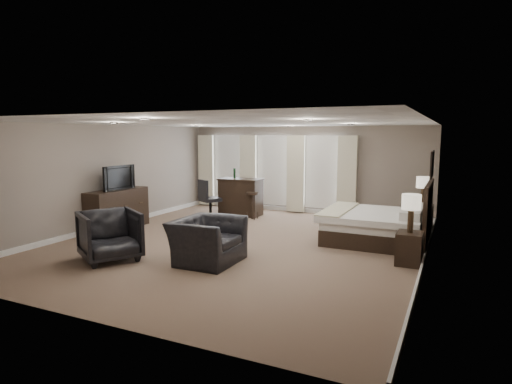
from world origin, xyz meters
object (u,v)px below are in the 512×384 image
at_px(tv, 116,187).
at_px(desk_chair, 210,198).
at_px(nightstand_near, 409,248).
at_px(nightstand_far, 422,218).
at_px(dresser, 117,209).
at_px(bed, 374,211).
at_px(armchair_far, 110,233).
at_px(bar_counter, 241,197).
at_px(lamp_far, 423,191).
at_px(armchair_near, 207,233).
at_px(lamp_near, 411,214).
at_px(bar_stool_right, 252,206).
at_px(bar_stool_left, 237,198).

bearing_deg(tv, desk_chair, -30.00).
distance_m(nightstand_near, nightstand_far, 2.90).
bearing_deg(dresser, bed, 13.59).
bearing_deg(armchair_far, tv, 71.38).
bearing_deg(nightstand_near, bed, 121.54).
bearing_deg(desk_chair, tv, 89.10).
distance_m(armchair_far, bar_counter, 5.11).
height_order(lamp_far, desk_chair, lamp_far).
height_order(dresser, armchair_far, armchair_far).
distance_m(tv, bar_counter, 3.59).
xyz_separation_m(bed, nightstand_near, (0.89, -1.45, -0.39)).
relative_size(nightstand_far, armchair_near, 0.53).
bearing_deg(lamp_far, tv, -157.21).
relative_size(lamp_far, armchair_far, 0.66).
distance_m(lamp_near, tv, 6.92).
xyz_separation_m(nightstand_near, armchair_far, (-5.13, -2.13, 0.22)).
xyz_separation_m(bed, lamp_near, (0.89, -1.45, 0.26)).
xyz_separation_m(dresser, desk_chair, (1.32, 2.28, 0.05)).
xyz_separation_m(lamp_far, desk_chair, (-5.60, -0.62, -0.46)).
height_order(bed, nightstand_near, bed).
xyz_separation_m(dresser, tv, (0.00, -0.00, 0.57)).
bearing_deg(bar_stool_right, armchair_far, -98.57).
bearing_deg(nightstand_near, nightstand_far, 90.00).
distance_m(bed, bar_stool_right, 3.72).
distance_m(lamp_near, lamp_far, 2.90).
bearing_deg(tv, bed, -76.41).
xyz_separation_m(nightstand_near, desk_chair, (-5.60, 2.28, 0.25)).
bearing_deg(dresser, bar_stool_right, 45.91).
height_order(armchair_near, bar_stool_right, armchair_near).
bearing_deg(bar_stool_right, dresser, -134.09).
bearing_deg(nightstand_near, lamp_near, 0.00).
height_order(bar_stool_right, desk_chair, desk_chair).
height_order(nightstand_near, lamp_near, lamp_near).
xyz_separation_m(lamp_far, tv, (-6.92, -2.91, 0.06)).
distance_m(nightstand_near, desk_chair, 6.05).
height_order(nightstand_far, bar_counter, bar_counter).
distance_m(lamp_near, dresser, 6.93).
xyz_separation_m(nightstand_near, armchair_near, (-3.41, -1.45, 0.25)).
relative_size(armchair_near, armchair_far, 1.21).
xyz_separation_m(nightstand_near, nightstand_far, (0.00, 2.90, 0.04)).
bearing_deg(bar_counter, bed, -20.45).
height_order(nightstand_far, desk_chair, desk_chair).
relative_size(lamp_near, bar_stool_right, 0.93).
bearing_deg(dresser, desk_chair, 60.00).
relative_size(lamp_far, bar_stool_left, 0.88).
distance_m(nightstand_far, lamp_far, 0.68).
distance_m(lamp_near, armchair_far, 5.57).
relative_size(nightstand_far, desk_chair, 0.60).
height_order(armchair_far, desk_chair, desk_chair).
relative_size(dresser, armchair_near, 1.37).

